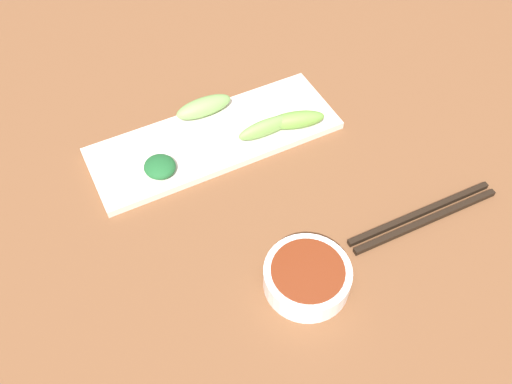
{
  "coord_description": "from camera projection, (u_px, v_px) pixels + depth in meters",
  "views": [
    {
      "loc": [
        -0.41,
        0.21,
        0.63
      ],
      "look_at": [
        -0.0,
        0.0,
        0.05
      ],
      "focal_mm": 38.43,
      "sensor_mm": 36.0,
      "label": 1
    }
  ],
  "objects": [
    {
      "name": "chopsticks",
      "position": [
        423.0,
        217.0,
        0.75
      ],
      "size": [
        0.03,
        0.23,
        0.01
      ],
      "rotation": [
        0.0,
        0.0,
        -0.02
      ],
      "color": "black",
      "rests_on": "tabletop"
    },
    {
      "name": "broccoli_stalk_1",
      "position": [
        204.0,
        107.0,
        0.85
      ],
      "size": [
        0.03,
        0.09,
        0.03
      ],
      "primitive_type": "ellipsoid",
      "rotation": [
        0.0,
        0.0,
        -0.0
      ],
      "color": "#77AA57",
      "rests_on": "serving_plate"
    },
    {
      "name": "tabletop",
      "position": [
        256.0,
        209.0,
        0.77
      ],
      "size": [
        2.1,
        2.1,
        0.02
      ],
      "primitive_type": "cube",
      "color": "brown",
      "rests_on": "ground"
    },
    {
      "name": "serving_plate",
      "position": [
        216.0,
        138.0,
        0.84
      ],
      "size": [
        0.13,
        0.38,
        0.01
      ],
      "primitive_type": "cube",
      "color": "silver",
      "rests_on": "tabletop"
    },
    {
      "name": "sauce_bowl",
      "position": [
        306.0,
        277.0,
        0.67
      ],
      "size": [
        0.11,
        0.11,
        0.03
      ],
      "color": "white",
      "rests_on": "tabletop"
    },
    {
      "name": "broccoli_stalk_3",
      "position": [
        296.0,
        120.0,
        0.84
      ],
      "size": [
        0.05,
        0.09,
        0.03
      ],
      "primitive_type": "ellipsoid",
      "rotation": [
        0.0,
        0.0,
        -0.28
      ],
      "color": "#6BA640",
      "rests_on": "serving_plate"
    },
    {
      "name": "broccoli_leafy_0",
      "position": [
        160.0,
        167.0,
        0.78
      ],
      "size": [
        0.05,
        0.05,
        0.02
      ],
      "primitive_type": "ellipsoid",
      "rotation": [
        0.0,
        0.0,
        0.1
      ],
      "color": "#1D5C2B",
      "rests_on": "serving_plate"
    },
    {
      "name": "broccoli_stalk_2",
      "position": [
        266.0,
        127.0,
        0.82
      ],
      "size": [
        0.02,
        0.09,
        0.03
      ],
      "primitive_type": "ellipsoid",
      "rotation": [
        0.0,
        0.0,
        0.01
      ],
      "color": "#73A74E",
      "rests_on": "serving_plate"
    }
  ]
}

